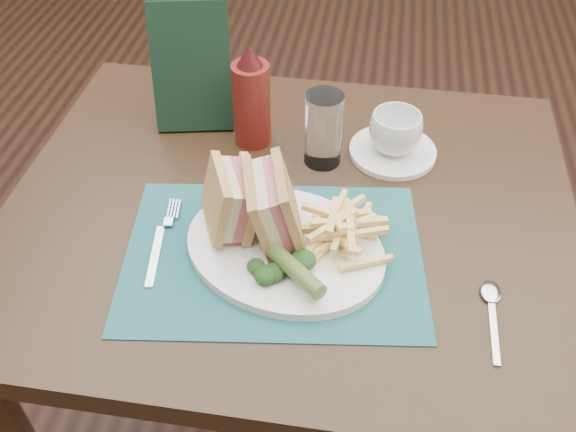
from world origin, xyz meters
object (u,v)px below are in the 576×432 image
object	(u,v)px
drinking_glass	(323,129)
check_presenter	(191,68)
ketchup_bottle	(251,96)
sandwich_half_a	(216,202)
sandwich_half_b	(259,206)
saucer	(393,151)
plate	(285,249)
coffee_cup	(395,132)
placemat	(274,255)
table_main	(289,343)

from	to	relation	value
drinking_glass	check_presenter	world-z (taller)	check_presenter
drinking_glass	ketchup_bottle	bearing A→B (deg)	163.34
sandwich_half_a	sandwich_half_b	distance (m)	0.06
check_presenter	saucer	bearing A→B (deg)	-19.29
plate	coffee_cup	bearing A→B (deg)	79.68
ketchup_bottle	check_presenter	size ratio (longest dim) A/B	0.83
placemat	drinking_glass	xyz separation A→B (m)	(0.04, 0.23, 0.06)
coffee_cup	placemat	bearing A→B (deg)	-121.05
placemat	drinking_glass	bearing A→B (deg)	79.30
sandwich_half_b	saucer	bearing A→B (deg)	37.44
sandwich_half_a	ketchup_bottle	distance (m)	0.24
placemat	ketchup_bottle	distance (m)	0.30
drinking_glass	check_presenter	xyz separation A→B (m)	(-0.24, 0.08, 0.04)
sandwich_half_a	sandwich_half_b	world-z (taller)	sandwich_half_b
coffee_cup	drinking_glass	world-z (taller)	drinking_glass
table_main	check_presenter	distance (m)	0.56
sandwich_half_a	coffee_cup	world-z (taller)	sandwich_half_a
table_main	saucer	size ratio (longest dim) A/B	6.00
drinking_glass	check_presenter	distance (m)	0.26
ketchup_bottle	check_presenter	bearing A→B (deg)	158.30
plate	placemat	bearing A→B (deg)	-134.06
coffee_cup	ketchup_bottle	xyz separation A→B (m)	(-0.25, 0.00, 0.05)
placemat	drinking_glass	world-z (taller)	drinking_glass
sandwich_half_a	table_main	bearing A→B (deg)	18.93
table_main	sandwich_half_b	bearing A→B (deg)	-107.84
sandwich_half_a	coffee_cup	distance (m)	0.35
table_main	placemat	bearing A→B (deg)	-92.85
plate	saucer	distance (m)	0.30
table_main	coffee_cup	distance (m)	0.48
ketchup_bottle	check_presenter	xyz separation A→B (m)	(-0.11, 0.05, 0.02)
sandwich_half_b	check_presenter	size ratio (longest dim) A/B	0.52
plate	sandwich_half_a	size ratio (longest dim) A/B	2.87
coffee_cup	check_presenter	distance (m)	0.37
table_main	ketchup_bottle	distance (m)	0.50
drinking_glass	check_presenter	bearing A→B (deg)	160.92
table_main	plate	size ratio (longest dim) A/B	3.00
sandwich_half_a	check_presenter	size ratio (longest dim) A/B	0.47
table_main	placemat	world-z (taller)	placemat
plate	drinking_glass	bearing A→B (deg)	101.74
sandwich_half_a	drinking_glass	distance (m)	0.24
saucer	check_presenter	distance (m)	0.38
placemat	coffee_cup	xyz separation A→B (m)	(0.16, 0.27, 0.04)
plate	drinking_glass	distance (m)	0.23
placemat	plate	xyz separation A→B (m)	(0.02, 0.01, 0.01)
placemat	coffee_cup	bearing A→B (deg)	58.95
plate	ketchup_bottle	xyz separation A→B (m)	(-0.10, 0.26, 0.08)
ketchup_bottle	drinking_glass	bearing A→B (deg)	-16.66
coffee_cup	ketchup_bottle	world-z (taller)	ketchup_bottle
ketchup_bottle	coffee_cup	bearing A→B (deg)	-0.31
plate	coffee_cup	distance (m)	0.30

